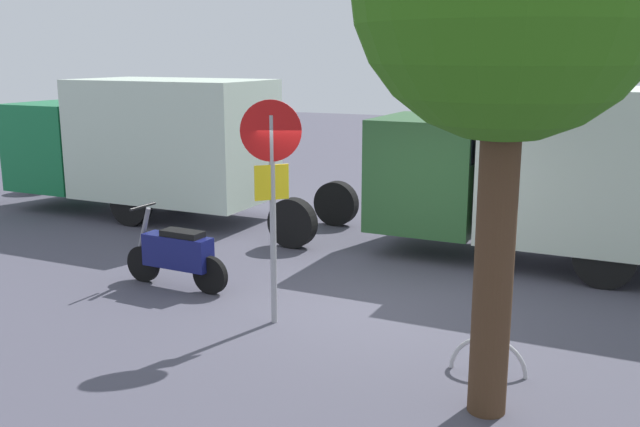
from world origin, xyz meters
name	(u,v)px	position (x,y,z in m)	size (l,w,h in m)	color
ground_plane	(381,309)	(0.00, 0.00, 0.00)	(60.00, 60.00, 0.00)	#474654
box_truck_near	(579,169)	(-2.21, -3.18, 1.61)	(8.52, 2.43, 2.90)	black
box_truck_far	(137,140)	(6.76, -3.53, 1.60)	(7.38, 2.37, 2.90)	black
motorcycle	(177,254)	(3.06, 0.37, 0.52)	(1.81, 0.55, 1.20)	black
stop_sign	(272,178)	(1.10, 1.05, 1.91)	(0.71, 0.33, 2.87)	#9E9EA3
bike_rack_hoop	(488,373)	(-1.73, 1.43, 0.00)	(0.85, 0.85, 0.05)	#B7B7BC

